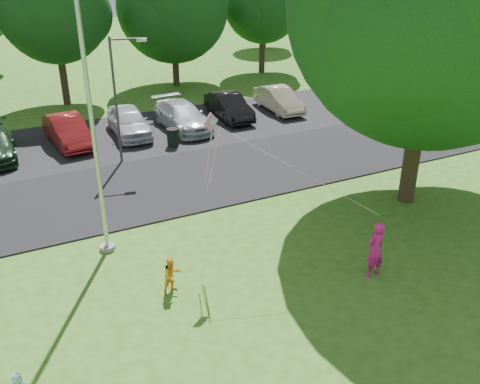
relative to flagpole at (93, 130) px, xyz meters
name	(u,v)px	position (x,y,z in m)	size (l,w,h in m)	color
ground	(275,304)	(3.50, -5.00, -4.17)	(120.00, 120.00, 0.00)	#376E1D
park_road	(168,183)	(3.50, 4.00, -4.14)	(60.00, 6.00, 0.06)	black
parking_strip	(125,136)	(3.50, 10.50, -4.14)	(42.00, 7.00, 0.06)	black
flagpole	(93,130)	(0.00, 0.00, 0.00)	(0.50, 0.50, 10.00)	#B7BABF
street_lamp	(120,89)	(2.65, 7.14, -0.78)	(1.57, 0.47, 5.63)	#3F3F44
trash_can	(173,138)	(5.21, 8.00, -3.69)	(0.59, 0.59, 0.94)	black
big_tree	(434,10)	(11.31, -1.64, 2.97)	(10.50, 10.00, 12.42)	#332316
tree_row	(103,1)	(5.09, 19.23, 1.55)	(64.35, 11.94, 10.88)	#332316
horizon_trees	(107,6)	(7.56, 28.88, 0.14)	(77.46, 7.20, 7.02)	#332316
parked_cars	(126,123)	(3.59, 10.45, -3.42)	(20.02, 5.07, 1.45)	#C6B793
woman	(375,249)	(6.90, -5.06, -3.26)	(0.66, 0.44, 1.82)	#DD1D82
child_yellow	(172,275)	(1.14, -3.14, -3.60)	(0.55, 0.43, 1.13)	orange
kite	(215,138)	(3.04, -2.11, -0.07)	(4.23, 3.28, 2.81)	pink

